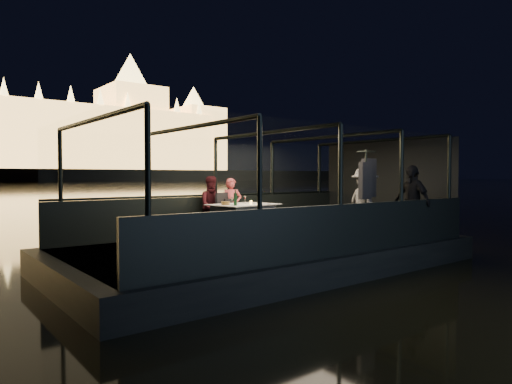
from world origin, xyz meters
TOP-DOWN VIEW (x-y plane):
  - boat_hull at (0.00, 0.00)m, footprint 8.60×4.40m
  - boat_deck at (0.00, 0.00)m, footprint 8.00×4.00m
  - gunwale_port at (0.00, 2.00)m, footprint 8.00×0.08m
  - gunwale_starboard at (0.00, -2.00)m, footprint 8.00×0.08m
  - cabin_glass_port at (0.00, 2.00)m, footprint 8.00×0.02m
  - cabin_glass_starboard at (0.00, -2.00)m, footprint 8.00×0.02m
  - cabin_roof_glass at (0.00, 0.00)m, footprint 8.00×4.00m
  - end_wall_fore at (-4.00, 0.00)m, footprint 0.02×4.00m
  - end_wall_aft at (4.00, 0.00)m, footprint 0.02×4.00m
  - canopy_ribs at (0.00, 0.00)m, footprint 8.00×4.00m
  - dining_table_central at (0.02, 0.88)m, footprint 1.57×1.23m
  - chair_port_left at (-0.13, 1.33)m, footprint 0.60×0.60m
  - chair_port_right at (0.13, 1.33)m, footprint 0.40×0.40m
  - coat_stand at (1.57, -1.31)m, footprint 0.61×0.53m
  - person_woman_coral at (0.20, 1.60)m, footprint 0.57×0.48m
  - person_man_maroon at (-0.31, 1.65)m, footprint 0.79×0.69m
  - passenger_stripe at (2.00, -0.94)m, footprint 0.89×1.17m
  - passenger_dark at (2.74, -1.62)m, footprint 0.56×1.02m
  - wine_bottle at (-0.45, 0.54)m, footprint 0.09×0.09m
  - bread_basket at (-0.49, 0.85)m, footprint 0.19×0.19m
  - amber_candle at (0.13, 0.75)m, footprint 0.06×0.06m
  - plate_near at (0.37, 0.53)m, footprint 0.34×0.34m
  - plate_far at (-0.30, 0.87)m, footprint 0.25×0.25m
  - wine_glass_white at (-0.45, 0.66)m, footprint 0.07×0.07m
  - wine_glass_red at (0.16, 1.02)m, footprint 0.06×0.06m

SIDE VIEW (x-z plane):
  - boat_hull at x=0.00m, z-range -0.50..0.50m
  - boat_deck at x=0.00m, z-range 0.46..0.50m
  - dining_table_central at x=0.02m, z-range 0.50..1.27m
  - gunwale_port at x=0.00m, z-range 0.50..1.40m
  - gunwale_starboard at x=0.00m, z-range 0.50..1.40m
  - chair_port_left at x=-0.13m, z-range 0.45..1.45m
  - chair_port_right at x=0.13m, z-range 0.53..1.37m
  - person_woman_coral at x=0.20m, z-range 0.58..1.92m
  - person_man_maroon at x=-0.31m, z-range 0.55..1.95m
  - plate_near at x=0.37m, z-range 1.26..1.28m
  - plate_far at x=-0.30m, z-range 1.27..1.28m
  - bread_basket at x=-0.49m, z-range 1.27..1.34m
  - amber_candle at x=0.13m, z-range 1.27..1.34m
  - passenger_stripe at x=2.00m, z-range 0.55..2.15m
  - passenger_dark at x=2.74m, z-range 0.53..2.17m
  - wine_glass_white at x=-0.45m, z-range 1.27..1.45m
  - wine_glass_red at x=0.16m, z-range 1.28..1.44m
  - coat_stand at x=1.57m, z-range 0.42..2.38m
  - wine_bottle at x=-0.45m, z-range 1.25..1.58m
  - end_wall_fore at x=-4.00m, z-range 0.50..2.80m
  - end_wall_aft at x=4.00m, z-range 0.50..2.80m
  - canopy_ribs at x=0.00m, z-range 0.50..2.80m
  - cabin_glass_port at x=0.00m, z-range 1.40..2.80m
  - cabin_glass_starboard at x=0.00m, z-range 1.40..2.80m
  - cabin_roof_glass at x=0.00m, z-range 2.79..2.81m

